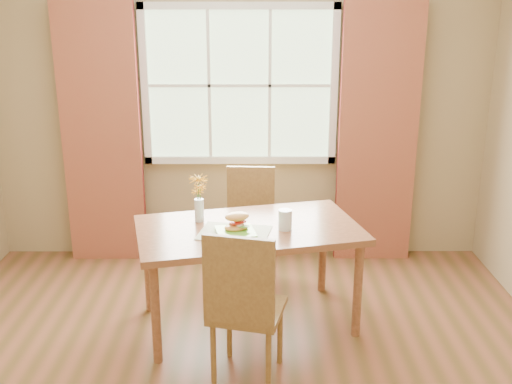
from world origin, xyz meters
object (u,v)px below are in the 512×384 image
at_px(dining_table, 248,237).
at_px(flower_vase, 199,194).
at_px(water_glass, 285,220).
at_px(chair_near, 244,302).
at_px(chair_far, 250,221).
at_px(croissant_sandwich, 237,222).

relative_size(dining_table, flower_vase, 4.98).
distance_m(dining_table, water_glass, 0.28).
bearing_deg(flower_vase, chair_near, -68.70).
distance_m(dining_table, chair_near, 0.71).
bearing_deg(water_glass, chair_far, 107.73).
distance_m(croissant_sandwich, flower_vase, 0.36).
xyz_separation_m(chair_far, croissant_sandwich, (-0.08, -0.81, 0.29)).
relative_size(croissant_sandwich, water_glass, 1.43).
xyz_separation_m(croissant_sandwich, water_glass, (0.32, 0.06, -0.01)).
distance_m(chair_far, croissant_sandwich, 0.86).
bearing_deg(flower_vase, croissant_sandwich, -39.93).
distance_m(dining_table, flower_vase, 0.45).
height_order(dining_table, croissant_sandwich, croissant_sandwich).
relative_size(dining_table, croissant_sandwich, 8.34).
xyz_separation_m(dining_table, croissant_sandwich, (-0.07, -0.11, 0.15)).
xyz_separation_m(chair_near, flower_vase, (-0.32, 0.81, 0.38)).
relative_size(dining_table, chair_far, 1.78).
xyz_separation_m(croissant_sandwich, flower_vase, (-0.26, 0.22, 0.12)).
xyz_separation_m(chair_far, water_glass, (0.24, -0.75, 0.28)).
bearing_deg(dining_table, chair_near, -105.16).
bearing_deg(water_glass, flower_vase, 164.73).
xyz_separation_m(chair_far, flower_vase, (-0.34, -0.59, 0.41)).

